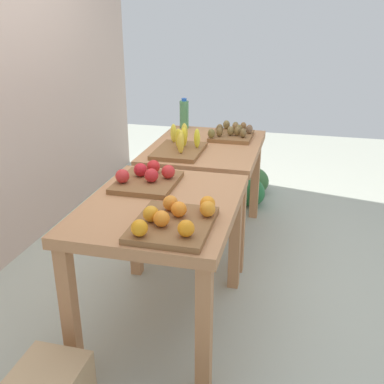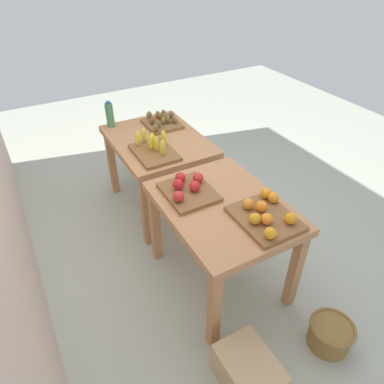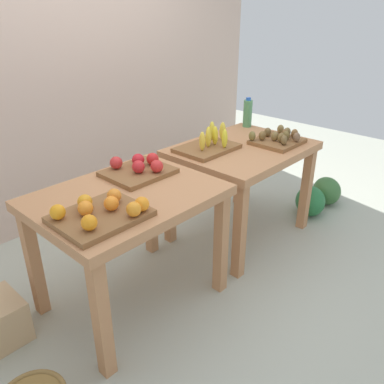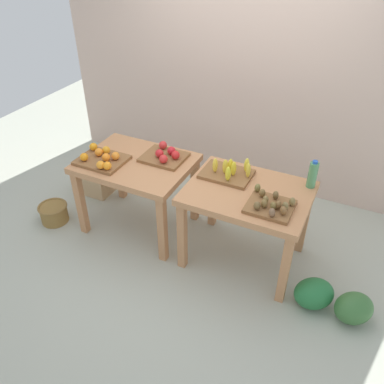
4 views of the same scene
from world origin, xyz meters
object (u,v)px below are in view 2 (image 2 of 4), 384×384
Objects in this scene: display_table_right at (158,149)px; kiwi_bin at (162,122)px; watermelon_pile at (152,151)px; apple_bin at (188,189)px; cardboard_produce_box at (248,372)px; orange_bin at (266,215)px; water_bottle at (110,115)px; banana_crate at (154,149)px; display_table_left at (222,216)px; wicker_basket at (330,334)px.

display_table_right is 0.32m from kiwi_bin.
display_table_right reaches higher than watermelon_pile.
apple_bin is 1.25m from cardboard_produce_box.
orange_bin is 1.10× the size of apple_bin.
apple_bin is at bearing 164.33° from kiwi_bin.
water_bottle reaches higher than watermelon_pile.
apple_bin is 0.55× the size of watermelon_pile.
cardboard_produce_box is (-0.53, 0.45, -0.68)m from orange_bin.
banana_crate reaches higher than kiwi_bin.
apple_bin is 1.58× the size of water_bottle.
water_bottle reaches higher than banana_crate.
display_table_left is 1.01m from cardboard_produce_box.
cardboard_produce_box is at bearing 159.58° from display_table_left.
watermelon_pile is 2.85m from cardboard_produce_box.
orange_bin is 1.74× the size of water_bottle.
watermelon_pile is at bearing -13.97° from apple_bin.
orange_bin is 1.19m from banana_crate.
display_table_left is 2.89× the size of kiwi_bin.
watermelon_pile is 1.81× the size of cardboard_produce_box.
wicker_basket is (-2.84, -0.07, -0.02)m from watermelon_pile.
cardboard_produce_box is (-1.69, 0.17, -0.68)m from banana_crate.
apple_bin is 1.17m from kiwi_bin.
display_table_left is at bearing 180.00° from display_table_right.
orange_bin is 1.00× the size of banana_crate.
kiwi_bin is 1.42× the size of water_bottle.
display_table_left is at bearing -171.32° from banana_crate.
wicker_basket is at bearing -169.96° from display_table_right.
display_table_left is 2.36× the size of banana_crate.
watermelon_pile is (1.98, -0.28, -0.53)m from display_table_left.
water_bottle reaches higher than orange_bin.
apple_bin is at bearing 170.02° from display_table_right.
display_table_left reaches higher than cardboard_produce_box.
cardboard_produce_box is (0.05, 0.65, 0.02)m from wicker_basket.
apple_bin is 1.00× the size of cardboard_produce_box.
kiwi_bin is (1.36, -0.16, 0.15)m from display_table_left.
water_bottle is at bearing 12.57° from banana_crate.
display_table_left is 0.35m from orange_bin.
display_table_right is 2.36× the size of orange_bin.
apple_bin is at bearing -7.88° from cardboard_produce_box.
orange_bin is 0.61× the size of watermelon_pile.
cardboard_produce_box is at bearing 168.26° from watermelon_pile.
cardboard_produce_box is at bearing 171.15° from display_table_right.
display_table_right is at bearing 146.06° from kiwi_bin.
banana_crate reaches higher than display_table_left.
cardboard_produce_box is (-1.93, 0.30, -0.53)m from display_table_right.
kiwi_bin is 1.19× the size of wicker_basket.
cardboard_produce_box is at bearing 174.42° from banana_crate.
wicker_basket is 0.76× the size of cardboard_produce_box.
apple_bin is 1.32× the size of wicker_basket.
orange_bin reaches higher than display_table_right.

